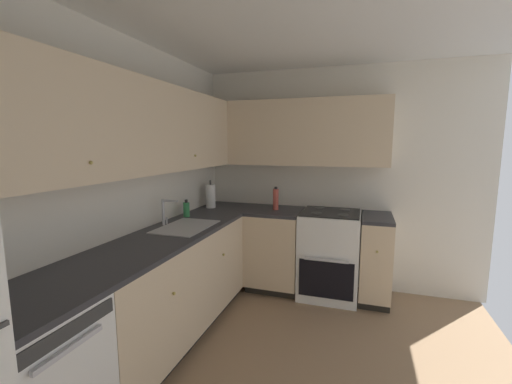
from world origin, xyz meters
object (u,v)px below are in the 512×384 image
(oven_range, at_px, (330,253))
(paper_towel_roll, at_px, (211,196))
(oil_bottle, at_px, (276,199))
(soap_bottle, at_px, (186,209))

(oven_range, distance_m, paper_towel_roll, 1.48)
(oven_range, distance_m, oil_bottle, 0.83)
(soap_bottle, height_order, paper_towel_roll, paper_towel_roll)
(oven_range, relative_size, paper_towel_roll, 3.25)
(soap_bottle, relative_size, paper_towel_roll, 0.53)
(soap_bottle, xyz_separation_m, paper_towel_roll, (0.52, -0.02, 0.06))
(soap_bottle, distance_m, oil_bottle, 1.00)
(soap_bottle, height_order, oil_bottle, oil_bottle)
(soap_bottle, relative_size, oil_bottle, 0.68)
(paper_towel_roll, distance_m, oil_bottle, 0.76)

